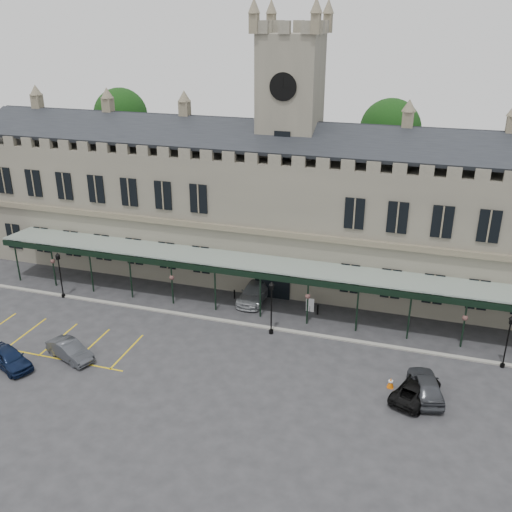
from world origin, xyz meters
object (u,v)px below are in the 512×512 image
(traffic_cone, at_px, (391,383))
(car_right_a, at_px, (426,386))
(station_building, at_px, (288,212))
(car_taxi, at_px, (255,292))
(lamp_post_left, at_px, (60,271))
(clock_tower, at_px, (289,141))
(car_van, at_px, (416,390))
(lamp_post_mid, at_px, (271,303))
(car_left_a, at_px, (9,358))
(car_left_b, at_px, (70,350))
(lamp_post_right, at_px, (508,337))
(sign_board, at_px, (310,305))

(traffic_cone, distance_m, car_right_a, 2.32)
(station_building, relative_size, car_taxi, 11.43)
(lamp_post_left, bearing_deg, station_building, 30.42)
(clock_tower, bearing_deg, car_van, -51.54)
(lamp_post_left, height_order, lamp_post_mid, lamp_post_mid)
(car_left_a, bearing_deg, car_right_a, -56.06)
(clock_tower, xyz_separation_m, car_left_b, (-11.50, -19.04, -12.43))
(traffic_cone, bearing_deg, station_building, 126.04)
(car_left_b, relative_size, car_right_a, 0.90)
(lamp_post_left, relative_size, car_van, 0.96)
(lamp_post_right, bearing_deg, car_taxi, 166.62)
(lamp_post_mid, distance_m, car_left_b, 15.44)
(traffic_cone, bearing_deg, sign_board, 130.01)
(traffic_cone, height_order, car_van, car_van)
(car_van, xyz_separation_m, car_right_a, (0.60, 0.47, 0.15))
(station_building, distance_m, clock_tower, 6.64)
(clock_tower, distance_m, car_left_a, 28.83)
(lamp_post_right, relative_size, car_left_a, 0.98)
(traffic_cone, distance_m, car_left_b, 23.09)
(car_van, bearing_deg, car_left_a, 31.52)
(lamp_post_mid, bearing_deg, traffic_cone, -24.79)
(car_taxi, bearing_deg, car_left_b, -126.91)
(lamp_post_mid, xyz_separation_m, car_taxi, (-2.99, 5.19, -1.94))
(car_left_b, distance_m, car_right_a, 25.30)
(lamp_post_mid, distance_m, car_left_a, 19.55)
(clock_tower, relative_size, lamp_post_right, 5.91)
(car_left_a, bearing_deg, car_left_b, -34.19)
(sign_board, bearing_deg, lamp_post_left, -163.46)
(clock_tower, height_order, car_van, clock_tower)
(car_left_b, bearing_deg, station_building, -10.20)
(station_building, height_order, lamp_post_left, station_building)
(lamp_post_left, distance_m, sign_board, 22.17)
(car_left_b, distance_m, car_taxi, 16.52)
(sign_board, distance_m, car_van, 13.38)
(sign_board, relative_size, car_right_a, 0.27)
(station_building, bearing_deg, lamp_post_left, -149.58)
(clock_tower, distance_m, car_left_b, 25.49)
(traffic_cone, xyz_separation_m, car_right_a, (2.27, -0.23, 0.41))
(station_building, height_order, lamp_post_mid, station_building)
(sign_board, bearing_deg, car_right_a, -36.97)
(car_van, bearing_deg, clock_tower, -29.96)
(station_building, relative_size, lamp_post_left, 13.84)
(station_building, relative_size, lamp_post_mid, 13.16)
(lamp_post_mid, bearing_deg, car_van, -24.51)
(lamp_post_left, relative_size, car_left_b, 1.05)
(lamp_post_left, relative_size, car_right_a, 0.95)
(clock_tower, bearing_deg, station_building, -90.00)
(lamp_post_mid, xyz_separation_m, car_right_a, (11.97, -4.71, -1.93))
(station_building, xyz_separation_m, traffic_cone, (11.34, -15.58, -6.10))
(station_building, relative_size, lamp_post_right, 14.30)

